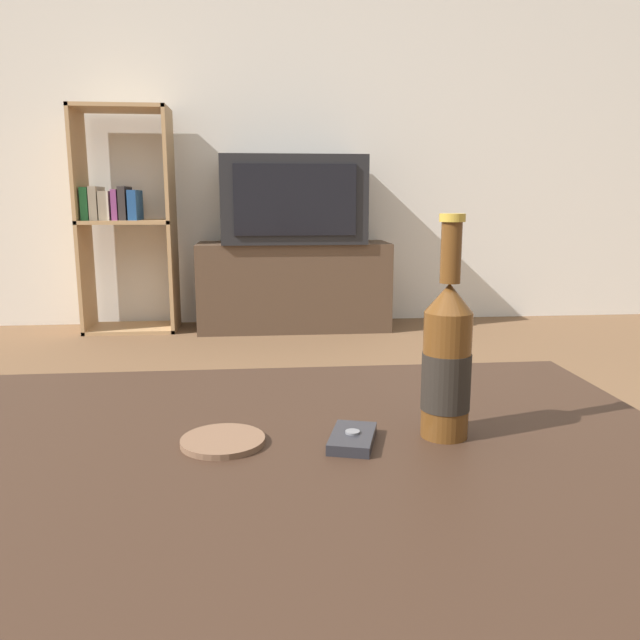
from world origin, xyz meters
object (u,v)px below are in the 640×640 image
Objects in this scene: beer_bottle at (447,361)px; cell_phone at (352,438)px; television at (293,200)px; bookshelf at (123,217)px; tv_stand at (294,286)px.

beer_bottle reaches higher than cell_phone.
bookshelf is (-0.93, 0.05, -0.09)m from television.
bookshelf reaches higher than beer_bottle.
cell_phone is (-0.07, -2.76, 0.19)m from tv_stand.
tv_stand is at bearing 104.59° from cell_phone.
bookshelf is at bearing 176.97° from television.
bookshelf is at bearing 123.14° from cell_phone.
beer_bottle is (0.05, -2.74, 0.28)m from tv_stand.
beer_bottle is 0.16m from cell_phone.
tv_stand is 0.88× the size of bookshelf.
cell_phone is at bearing -72.93° from bookshelf.
beer_bottle is at bearing -88.90° from tv_stand.
beer_bottle is (0.98, -2.79, -0.11)m from bookshelf.
beer_bottle is at bearing -88.90° from television.
television reaches higher than beer_bottle.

